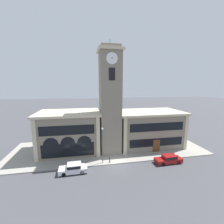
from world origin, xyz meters
name	(u,v)px	position (x,y,z in m)	size (l,w,h in m)	color
ground_plane	(115,164)	(0.00, 0.00, 0.00)	(300.00, 300.00, 0.00)	#424247
sidewalk_kerb	(109,148)	(0.00, 6.88, 0.07)	(40.84, 13.76, 0.15)	gray
clock_tower	(110,102)	(0.00, 5.30, 10.60)	(4.73, 4.73, 22.29)	gray
town_hall_left_wing	(70,131)	(-8.27, 7.49, 4.25)	(12.62, 9.17, 8.45)	gray
town_hall_right_wing	(148,128)	(9.37, 7.50, 4.04)	(14.80, 9.17, 8.04)	gray
parked_car_near	(73,168)	(-7.10, -1.20, 0.78)	(4.47, 1.96, 1.50)	silver
parked_car_mid	(169,159)	(9.53, -1.20, 0.75)	(4.87, 1.87, 1.44)	maroon
street_lamp	(102,141)	(-2.17, 0.69, 4.33)	(0.36, 0.36, 6.48)	#4C4C51
bollard	(110,160)	(-0.92, 0.58, 0.67)	(0.18, 0.18, 1.06)	black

